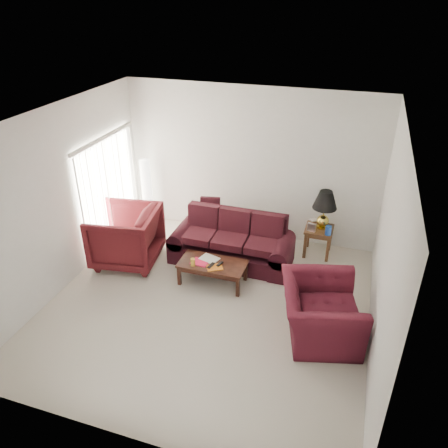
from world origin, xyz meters
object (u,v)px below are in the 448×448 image
sofa (231,240)px  end_table (318,241)px  floor_lamp (147,193)px  armchair_left (126,236)px  armchair_right (320,312)px  coffee_table (213,273)px

sofa → end_table: size_ratio=3.97×
end_table → floor_lamp: 3.62m
floor_lamp → armchair_left: 1.45m
floor_lamp → armchair_right: bearing=-30.4°
end_table → coffee_table: end_table is taller
sofa → end_table: bearing=30.6°
end_table → coffee_table: bearing=-137.1°
armchair_left → coffee_table: 1.76m
end_table → armchair_left: 3.59m
armchair_left → coffee_table: armchair_left is taller
sofa → end_table: sofa is taller
sofa → armchair_left: size_ratio=1.91×
end_table → armchair_left: bearing=-158.1°
armchair_right → coffee_table: armchair_right is taller
sofa → armchair_right: size_ratio=1.76×
floor_lamp → end_table: bearing=-1.3°
sofa → armchair_right: 2.31m
armchair_left → armchair_right: size_ratio=0.92×
armchair_left → coffee_table: bearing=76.1°
sofa → coffee_table: sofa is taller
sofa → coffee_table: (-0.11, -0.73, -0.25)m
floor_lamp → armchair_left: (0.27, -1.41, -0.21)m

